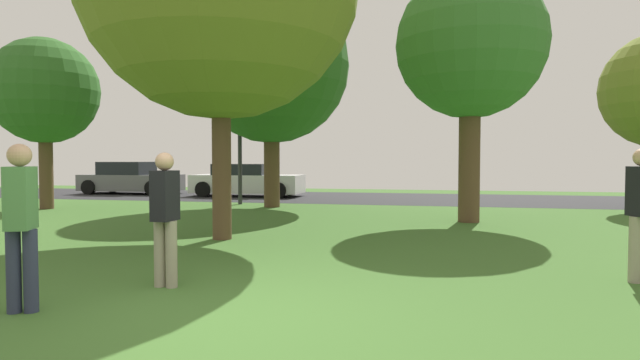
% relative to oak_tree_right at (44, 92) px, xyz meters
% --- Properties ---
extents(ground_plane, '(44.00, 44.00, 0.00)m').
position_rel_oak_tree_right_xyz_m(ground_plane, '(9.72, -9.31, -3.64)').
color(ground_plane, '#3D6628').
extents(road_strip, '(44.00, 6.40, 0.01)m').
position_rel_oak_tree_right_xyz_m(road_strip, '(9.72, 6.69, -3.64)').
color(road_strip, '#28282B').
rests_on(road_strip, ground_plane).
extents(oak_tree_right, '(3.26, 3.26, 5.31)m').
position_rel_oak_tree_right_xyz_m(oak_tree_right, '(0.00, 0.00, 0.00)').
color(oak_tree_right, brown).
rests_on(oak_tree_right, ground_plane).
extents(maple_tree_far, '(5.03, 5.03, 7.10)m').
position_rel_oak_tree_right_xyz_m(maple_tree_far, '(6.70, 2.10, 0.92)').
color(maple_tree_far, brown).
rests_on(maple_tree_far, ground_plane).
extents(maple_tree_near, '(3.65, 3.65, 6.20)m').
position_rel_oak_tree_right_xyz_m(maple_tree_near, '(12.68, -0.71, 0.68)').
color(maple_tree_near, brown).
rests_on(maple_tree_near, ground_plane).
extents(person_catcher, '(0.32, 0.38, 1.71)m').
position_rel_oak_tree_right_xyz_m(person_catcher, '(7.74, -9.53, -2.70)').
color(person_catcher, '#2D334C').
rests_on(person_catcher, ground_plane).
extents(person_walking, '(0.30, 0.34, 1.63)m').
position_rel_oak_tree_right_xyz_m(person_walking, '(8.63, -8.27, -2.75)').
color(person_walking, gray).
rests_on(person_walking, ground_plane).
extents(parked_car_grey, '(4.40, 1.97, 1.43)m').
position_rel_oak_tree_right_xyz_m(parked_car_grey, '(-1.49, 6.95, -2.99)').
color(parked_car_grey, slate).
rests_on(parked_car_grey, ground_plane).
extents(parked_car_white, '(4.58, 1.96, 1.36)m').
position_rel_oak_tree_right_xyz_m(parked_car_white, '(4.19, 6.54, -3.01)').
color(parked_car_white, white).
rests_on(parked_car_white, ground_plane).
extents(street_lamp_post, '(0.14, 0.14, 4.50)m').
position_rel_oak_tree_right_xyz_m(street_lamp_post, '(5.30, 2.89, -1.39)').
color(street_lamp_post, '#2D2D33').
rests_on(street_lamp_post, ground_plane).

